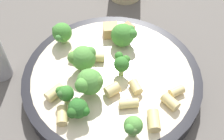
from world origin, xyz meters
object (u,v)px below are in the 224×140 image
at_px(broccoli_floret_5, 122,63).
at_px(rigatoni_1, 112,90).
at_px(pasta_bowl, 112,79).
at_px(broccoli_floret_7, 65,93).
at_px(rigatoni_7, 97,57).
at_px(broccoli_floret_4, 60,34).
at_px(rigatoni_8, 62,115).
at_px(broccoli_floret_0, 78,109).
at_px(rigatoni_6, 170,102).
at_px(chicken_chunk_1, 127,28).
at_px(rigatoni_2, 55,93).
at_px(rigatoni_9, 129,103).
at_px(broccoli_floret_1, 124,34).
at_px(broccoli_floret_6, 89,82).
at_px(chicken_chunk_0, 111,30).
at_px(broccoli_floret_2, 133,127).
at_px(rigatoni_4, 154,120).
at_px(broccoli_floret_3, 83,58).
at_px(rigatoni_3, 77,56).
at_px(rigatoni_5, 135,88).
at_px(rigatoni_0, 177,91).

distance_m(broccoli_floret_5, rigatoni_1, 0.04).
xyz_separation_m(pasta_bowl, broccoli_floret_7, (0.01, 0.08, 0.03)).
height_order(rigatoni_1, rigatoni_7, rigatoni_1).
xyz_separation_m(broccoli_floret_4, rigatoni_8, (-0.11, 0.10, -0.01)).
relative_size(broccoli_floret_0, broccoli_floret_5, 0.94).
relative_size(rigatoni_6, chicken_chunk_1, 1.35).
height_order(pasta_bowl, rigatoni_2, rigatoni_2).
height_order(rigatoni_1, rigatoni_2, rigatoni_1).
distance_m(broccoli_floret_4, rigatoni_9, 0.17).
distance_m(broccoli_floret_1, broccoli_floret_6, 0.12).
xyz_separation_m(broccoli_floret_7, chicken_chunk_0, (0.05, -0.15, -0.01)).
height_order(broccoli_floret_1, broccoli_floret_4, broccoli_floret_1).
height_order(broccoli_floret_0, rigatoni_9, broccoli_floret_0).
height_order(broccoli_floret_4, broccoli_floret_7, broccoli_floret_4).
bearing_deg(rigatoni_7, rigatoni_2, 90.58).
xyz_separation_m(broccoli_floret_2, rigatoni_4, (-0.01, -0.03, -0.01)).
relative_size(broccoli_floret_2, broccoli_floret_7, 1.02).
bearing_deg(broccoli_floret_5, broccoli_floret_4, 7.27).
height_order(broccoli_floret_2, broccoli_floret_7, same).
height_order(rigatoni_1, chicken_chunk_0, chicken_chunk_0).
bearing_deg(broccoli_floret_7, chicken_chunk_0, -72.93).
xyz_separation_m(broccoli_floret_0, broccoli_floret_3, (0.05, -0.07, 0.01)).
bearing_deg(rigatoni_3, broccoli_floret_5, -160.98).
bearing_deg(rigatoni_5, broccoli_floret_4, 0.87).
bearing_deg(rigatoni_3, rigatoni_5, -173.57).
height_order(rigatoni_4, rigatoni_9, rigatoni_4).
xyz_separation_m(rigatoni_2, rigatoni_6, (-0.13, -0.10, -0.00)).
bearing_deg(broccoli_floret_1, broccoli_floret_0, 105.84).
relative_size(broccoli_floret_6, rigatoni_8, 1.79).
bearing_deg(rigatoni_0, broccoli_floret_6, 40.70).
bearing_deg(rigatoni_8, broccoli_floret_6, -91.46).
relative_size(rigatoni_4, rigatoni_8, 1.12).
bearing_deg(chicken_chunk_1, rigatoni_6, 150.04).
bearing_deg(rigatoni_5, rigatoni_4, 152.76).
bearing_deg(rigatoni_4, rigatoni_5, -27.24).
bearing_deg(broccoli_floret_2, rigatoni_7, -28.58).
distance_m(broccoli_floret_5, chicken_chunk_1, 0.10).
bearing_deg(chicken_chunk_0, rigatoni_6, 160.90).
bearing_deg(pasta_bowl, rigatoni_6, -173.63).
bearing_deg(rigatoni_9, pasta_bowl, -27.28).
bearing_deg(broccoli_floret_3, broccoli_floret_7, 112.16).
distance_m(rigatoni_0, chicken_chunk_1, 0.15).
distance_m(broccoli_floret_2, broccoli_floret_4, 0.20).
bearing_deg(broccoli_floret_4, broccoli_floret_3, 166.44).
bearing_deg(chicken_chunk_0, broccoli_floret_5, 142.07).
distance_m(broccoli_floret_2, broccoli_floret_6, 0.09).
height_order(broccoli_floret_7, rigatoni_6, broccoli_floret_7).
relative_size(rigatoni_2, rigatoni_9, 1.00).
bearing_deg(broccoli_floret_3, broccoli_floret_6, 145.45).
height_order(broccoli_floret_1, rigatoni_4, broccoli_floret_1).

